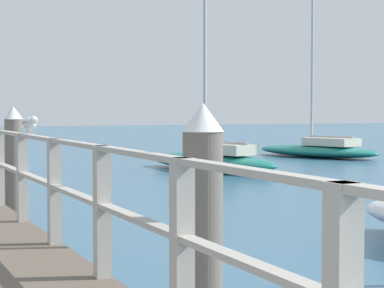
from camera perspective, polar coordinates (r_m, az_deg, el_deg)
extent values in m
cube|color=#B2ADA3|center=(4.48, -0.79, -7.97)|extent=(0.12, 0.12, 1.08)
cube|color=#B2ADA3|center=(5.99, -7.03, -5.27)|extent=(0.12, 0.12, 1.08)
cube|color=#B2ADA3|center=(7.55, -10.70, -3.64)|extent=(0.12, 0.12, 1.08)
cube|color=#B2ADA3|center=(9.13, -13.10, -2.56)|extent=(0.12, 0.12, 1.08)
cube|color=#B2ADA3|center=(10.73, -14.78, -1.80)|extent=(0.12, 0.12, 1.08)
cube|color=#B2ADA3|center=(10.73, -14.79, -1.52)|extent=(0.10, 19.55, 0.04)
cylinder|color=#6B6056|center=(5.12, 0.85, -8.55)|extent=(0.28, 0.28, 1.70)
cone|color=white|center=(5.02, 0.85, 2.11)|extent=(0.29, 0.29, 0.20)
cylinder|color=#6B6056|center=(11.76, -13.72, -2.24)|extent=(0.28, 0.28, 1.70)
cone|color=white|center=(11.72, -13.78, 2.38)|extent=(0.29, 0.29, 0.20)
ellipsoid|color=white|center=(8.64, -12.56, 1.55)|extent=(0.14, 0.29, 0.15)
sphere|color=white|center=(8.47, -12.26, 1.84)|extent=(0.09, 0.09, 0.09)
cone|color=gold|center=(8.41, -12.14, 1.83)|extent=(0.03, 0.05, 0.02)
cone|color=#939399|center=(8.81, -12.84, 1.64)|extent=(0.07, 0.08, 0.07)
ellipsoid|color=#939399|center=(8.64, -12.56, 1.73)|extent=(0.19, 0.23, 0.04)
cylinder|color=tan|center=(8.66, -12.41, 0.90)|extent=(0.01, 0.01, 0.05)
cylinder|color=tan|center=(8.65, -12.73, 0.89)|extent=(0.01, 0.01, 0.05)
ellipsoid|color=#197266|center=(22.05, 1.46, -1.40)|extent=(3.02, 5.53, 0.52)
cylinder|color=#B2B2B7|center=(22.24, 1.01, 6.47)|extent=(0.10, 0.10, 5.56)
cylinder|color=#B2B2B7|center=(21.53, 2.64, 0.12)|extent=(0.59, 1.80, 0.08)
cube|color=beige|center=(21.56, 2.59, -0.40)|extent=(1.40, 2.08, 0.30)
ellipsoid|color=#197266|center=(28.63, 9.75, -0.55)|extent=(3.59, 5.88, 0.46)
cylinder|color=#B2B2B7|center=(28.82, 9.37, 6.66)|extent=(0.10, 0.10, 6.76)
cylinder|color=#B2B2B7|center=(28.18, 10.87, 0.57)|extent=(0.68, 1.87, 0.08)
cube|color=beige|center=(28.21, 10.82, 0.17)|extent=(1.67, 2.24, 0.30)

